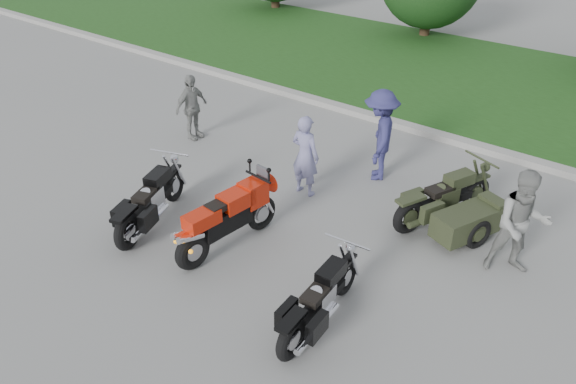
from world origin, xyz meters
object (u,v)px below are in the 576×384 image
Objects in this scene: person_stripe at (305,156)px; person_denim at (380,135)px; person_back at (192,107)px; cruiser_sidecar at (456,213)px; cruiser_left at (149,204)px; cruiser_right at (318,304)px; person_grey at (522,224)px; sportbike_red at (226,218)px.

person_stripe is 0.87× the size of person_denim.
person_stripe reaches higher than person_back.
person_stripe reaches higher than cruiser_sidecar.
cruiser_right is at bearing -22.90° from cruiser_left.
person_grey is 7.70m from person_back.
person_denim is 4.52m from person_back.
person_back reaches higher than cruiser_right.
person_denim is at bearing 40.94° from cruiser_left.
cruiser_left is 1.03× the size of cruiser_right.
cruiser_sidecar is at bearing -87.36° from person_back.
person_back is at bearing -103.86° from person_denim.
person_stripe is 1.66m from person_denim.
sportbike_red is 2.37m from cruiser_right.
person_denim is (0.75, 3.76, 0.34)m from sportbike_red.
person_grey is (1.76, 2.98, 0.48)m from cruiser_right.
person_back is at bearing 104.57° from cruiser_left.
person_grey is 1.17× the size of person_back.
sportbike_red is 4.72m from person_grey.
cruiser_right is 3.49m from person_grey.
person_stripe is at bearing 40.62° from cruiser_left.
person_grey reaches higher than sportbike_red.
person_grey reaches higher than person_stripe.
person_stripe is at bearing -147.73° from cruiser_sidecar.
cruiser_right is 1.39× the size of person_back.
person_stripe reaches higher than sportbike_red.
cruiser_sidecar is at bearing 128.04° from person_grey.
person_stripe reaches higher than cruiser_right.
person_back is at bearing 146.03° from cruiser_right.
cruiser_right is 3.46m from cruiser_sidecar.
person_back is at bearing 145.80° from person_grey.
sportbike_red is 1.22× the size of person_grey.
person_stripe is at bearing 149.56° from person_grey.
sportbike_red is at bearing -7.38° from cruiser_left.
cruiser_right is 6.80m from person_back.
person_stripe is (-0.05, 2.31, 0.21)m from sportbike_red.
person_denim is (-3.30, 1.35, 0.05)m from person_grey.
sportbike_red is 1.01× the size of cruiser_sidecar.
cruiser_left is at bearing -56.67° from person_denim.
person_stripe is (1.52, 2.65, 0.37)m from cruiser_left.
sportbike_red is 4.56m from person_back.
cruiser_right is 3.74m from person_stripe.
cruiser_left is 3.88m from cruiser_right.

